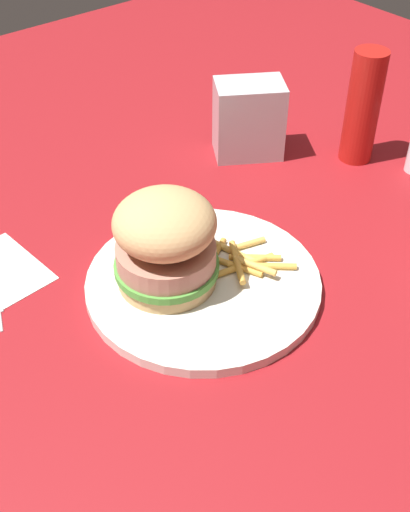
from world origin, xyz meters
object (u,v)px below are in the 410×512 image
Objects in this scene: plate at (205,282)px; ketchup_bottle at (363,107)px; sandwich at (165,242)px; napkin_dispenser at (249,119)px; fries_pile at (243,259)px.

ketchup_bottle is at bearing 101.99° from plate.
sandwich is 1.07× the size of napkin_dispenser.
ketchup_bottle reaches higher than napkin_dispenser.
plate is 0.28m from napkin_dispenser.
fries_pile is 0.57× the size of ketchup_bottle.
ketchup_bottle is at bearing 105.53° from fries_pile.
plate is at bearing -109.30° from napkin_dispenser.
ketchup_bottle reaches higher than plate.
plate is 1.64× the size of ketchup_bottle.
ketchup_bottle is at bearing 97.35° from sandwich.
sandwich is (-0.02, -0.03, 0.06)m from plate.
fries_pile is 0.25m from napkin_dispenser.
ketchup_bottle is at bearing -12.23° from napkin_dispenser.
napkin_dispenser is (-0.18, 0.17, 0.03)m from fries_pile.
sandwich is at bearing -124.57° from plate.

